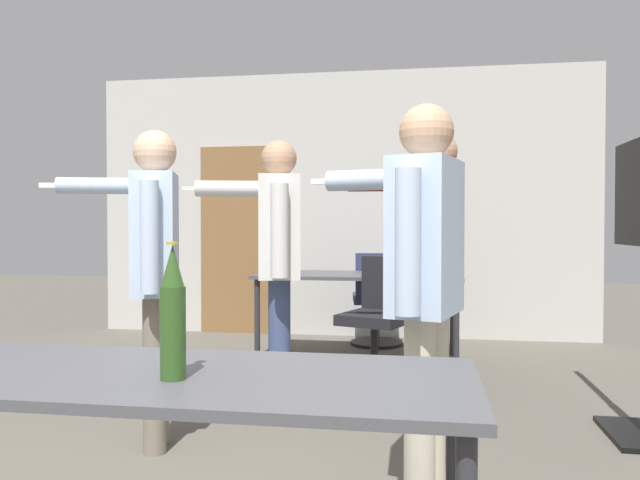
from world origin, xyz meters
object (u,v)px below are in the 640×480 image
(person_left_plaid, at_px, (423,265))
(office_chair_near_pushed, at_px, (377,302))
(person_far_watching, at_px, (153,254))
(person_center_tall, at_px, (277,247))
(beer_bottle, at_px, (173,315))
(person_near_casual, at_px, (435,244))
(office_chair_side_rolled, at_px, (378,322))

(person_left_plaid, bearing_deg, office_chair_near_pushed, 22.71)
(person_far_watching, height_order, person_center_tall, person_center_tall)
(person_left_plaid, distance_m, beer_bottle, 1.21)
(person_near_casual, bearing_deg, person_center_tall, 85.05)
(beer_bottle, bearing_deg, person_center_tall, 96.29)
(office_chair_near_pushed, bearing_deg, person_left_plaid, -90.90)
(person_far_watching, distance_m, office_chair_near_pushed, 3.21)
(person_left_plaid, bearing_deg, person_near_casual, 12.07)
(office_chair_side_rolled, bearing_deg, person_near_casual, 135.75)
(person_left_plaid, bearing_deg, beer_bottle, 160.87)
(office_chair_side_rolled, bearing_deg, person_center_tall, 73.05)
(person_center_tall, height_order, office_chair_near_pushed, person_center_tall)
(person_near_casual, xyz_separation_m, office_chair_near_pushed, (-0.52, 2.18, -0.64))
(office_chair_near_pushed, xyz_separation_m, beer_bottle, (-0.25, -4.46, 0.51))
(person_near_casual, distance_m, office_chair_near_pushed, 2.33)
(office_chair_near_pushed, distance_m, beer_bottle, 4.50)
(person_center_tall, xyz_separation_m, beer_bottle, (0.26, -2.34, -0.11))
(office_chair_side_rolled, bearing_deg, beer_bottle, 103.76)
(office_chair_side_rolled, height_order, beer_bottle, beer_bottle)
(person_far_watching, height_order, beer_bottle, person_far_watching)
(office_chair_near_pushed, bearing_deg, beer_bottle, -101.24)
(person_center_tall, bearing_deg, office_chair_near_pushed, -27.09)
(person_left_plaid, relative_size, office_chair_near_pushed, 1.83)
(person_far_watching, distance_m, office_chair_side_rolled, 2.08)
(person_left_plaid, bearing_deg, office_chair_side_rolled, 24.31)
(person_center_tall, bearing_deg, person_left_plaid, -158.80)
(beer_bottle, bearing_deg, person_far_watching, 116.27)
(person_left_plaid, distance_m, office_chair_side_rolled, 2.26)
(person_center_tall, relative_size, office_chair_near_pushed, 1.89)
(person_far_watching, height_order, office_chair_side_rolled, person_far_watching)
(person_left_plaid, xyz_separation_m, office_chair_side_rolled, (-0.33, 2.16, -0.58))
(person_left_plaid, height_order, person_near_casual, person_near_casual)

